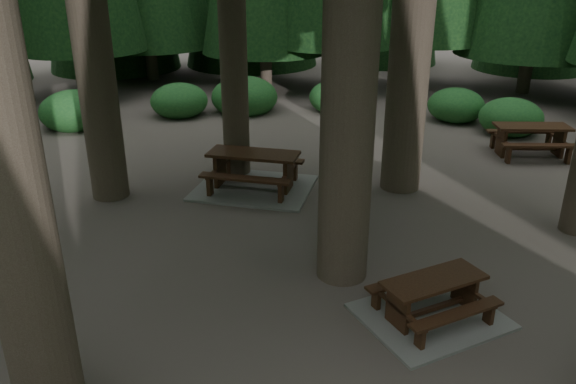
{
  "coord_description": "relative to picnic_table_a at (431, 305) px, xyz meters",
  "views": [
    {
      "loc": [
        0.12,
        -8.09,
        4.94
      ],
      "look_at": [
        -0.13,
        1.15,
        1.1
      ],
      "focal_mm": 35.0,
      "sensor_mm": 36.0,
      "label": 1
    }
  ],
  "objects": [
    {
      "name": "picnic_table_c",
      "position": [
        -3.05,
        5.0,
        0.1
      ],
      "size": [
        3.01,
        2.66,
        0.89
      ],
      "rotation": [
        0.0,
        0.0,
        -0.21
      ],
      "color": "gray",
      "rests_on": "ground"
    },
    {
      "name": "ground",
      "position": [
        -2.05,
        1.03,
        -0.22
      ],
      "size": [
        80.0,
        80.0,
        0.0
      ],
      "primitive_type": "plane",
      "color": "#564E46",
      "rests_on": "ground"
    },
    {
      "name": "picnic_table_a",
      "position": [
        0.0,
        0.0,
        0.0
      ],
      "size": [
        2.53,
        2.38,
        0.67
      ],
      "rotation": [
        0.0,
        0.0,
        0.49
      ],
      "color": "gray",
      "rests_on": "ground"
    },
    {
      "name": "picnic_table_d",
      "position": [
        4.22,
        7.63,
        0.34
      ],
      "size": [
        1.94,
        1.56,
        0.84
      ],
      "rotation": [
        0.0,
        0.0,
        0.0
      ],
      "color": "black",
      "rests_on": "ground"
    },
    {
      "name": "shrub_ring",
      "position": [
        -1.34,
        1.78,
        0.18
      ],
      "size": [
        23.86,
        24.64,
        1.49
      ],
      "color": "#205D2B",
      "rests_on": "ground"
    }
  ]
}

